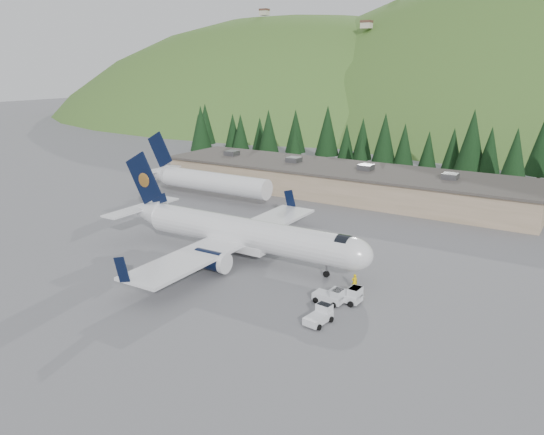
{
  "coord_description": "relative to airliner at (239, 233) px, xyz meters",
  "views": [
    {
      "loc": [
        35.78,
        -51.12,
        23.55
      ],
      "look_at": [
        0.0,
        6.0,
        4.0
      ],
      "focal_mm": 35.0,
      "sensor_mm": 36.0,
      "label": 1
    }
  ],
  "objects": [
    {
      "name": "baggage_tug_c",
      "position": [
        16.56,
        -10.19,
        -2.53
      ],
      "size": [
        2.16,
        3.21,
        1.62
      ],
      "rotation": [
        0.0,
        0.0,
        1.45
      ],
      "color": "silver",
      "rests_on": "ground"
    },
    {
      "name": "baggage_tug_a",
      "position": [
        15.61,
        -5.82,
        -2.51
      ],
      "size": [
        3.19,
        2.03,
        1.66
      ],
      "rotation": [
        0.0,
        0.0,
        -0.05
      ],
      "color": "silver",
      "rests_on": "ground"
    },
    {
      "name": "second_airliner",
      "position": [
        -23.85,
        22.01,
        0.07
      ],
      "size": [
        27.5,
        11.0,
        10.05
      ],
      "color": "white",
      "rests_on": "ground"
    },
    {
      "name": "ramp_worker",
      "position": [
        16.26,
        -1.41,
        -2.35
      ],
      "size": [
        0.78,
        0.76,
        1.8
      ],
      "primitive_type": "imported",
      "rotation": [
        0.0,
        0.0,
        3.85
      ],
      "color": "#ECC100",
      "rests_on": "ground"
    },
    {
      "name": "terminal_building",
      "position": [
        -3.94,
        38.01,
        -0.63
      ],
      "size": [
        71.0,
        17.0,
        6.1
      ],
      "color": "#9A8463",
      "rests_on": "ground"
    },
    {
      "name": "tree_line",
      "position": [
        -4.22,
        61.43,
        3.87
      ],
      "size": [
        112.87,
        18.35,
        13.66
      ],
      "color": "black",
      "rests_on": "ground"
    },
    {
      "name": "airliner",
      "position": [
        0.0,
        0.0,
        0.0
      ],
      "size": [
        36.66,
        34.33,
        12.21
      ],
      "rotation": [
        0.0,
        0.0,
        0.01
      ],
      "color": "white",
      "rests_on": "ground"
    },
    {
      "name": "ground",
      "position": [
        1.08,
        0.01,
        -3.25
      ],
      "size": [
        600.0,
        600.0,
        0.0
      ],
      "primitive_type": "plane",
      "color": "slate"
    },
    {
      "name": "baggage_tug_b",
      "position": [
        16.94,
        -4.66,
        -2.45
      ],
      "size": [
        3.42,
        2.16,
        1.79
      ],
      "rotation": [
        0.0,
        0.0,
        -0.04
      ],
      "color": "silver",
      "rests_on": "ground"
    }
  ]
}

